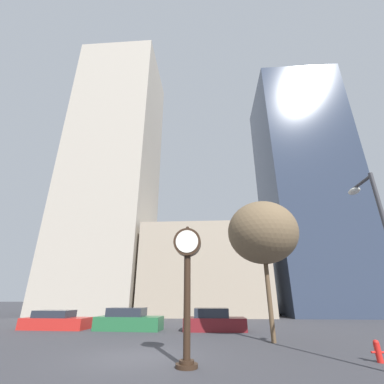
% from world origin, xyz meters
% --- Properties ---
extents(ground_plane, '(200.00, 200.00, 0.00)m').
position_xyz_m(ground_plane, '(0.00, 0.00, 0.00)').
color(ground_plane, '#38383D').
extents(building_tall_tower, '(11.77, 12.00, 41.24)m').
position_xyz_m(building_tall_tower, '(-11.78, 24.00, 20.62)').
color(building_tall_tower, '#ADA393').
rests_on(building_tall_tower, ground_plane).
extents(building_storefront_row, '(14.95, 12.00, 10.32)m').
position_xyz_m(building_storefront_row, '(2.11, 24.00, 5.16)').
color(building_storefront_row, gray).
rests_on(building_storefront_row, ground_plane).
extents(building_glass_modern, '(11.10, 12.00, 33.75)m').
position_xyz_m(building_glass_modern, '(16.68, 24.00, 16.87)').
color(building_glass_modern, '#2D384C').
rests_on(building_glass_modern, ground_plane).
extents(street_clock, '(1.02, 0.73, 4.64)m').
position_xyz_m(street_clock, '(1.98, -1.41, 3.05)').
color(street_clock, black).
rests_on(street_clock, ground_plane).
extents(car_red, '(4.60, 1.92, 1.21)m').
position_xyz_m(car_red, '(-8.13, 8.27, 0.51)').
color(car_red, red).
rests_on(car_red, ground_plane).
extents(car_green, '(4.53, 1.96, 1.40)m').
position_xyz_m(car_green, '(-2.84, 8.04, 0.59)').
color(car_green, '#236038').
rests_on(car_green, ground_plane).
extents(car_maroon, '(4.13, 1.89, 1.39)m').
position_xyz_m(car_maroon, '(2.95, 8.12, 0.58)').
color(car_maroon, maroon).
rests_on(car_maroon, ground_plane).
extents(fire_hydrant_far, '(0.47, 0.20, 0.70)m').
position_xyz_m(fire_hydrant_far, '(8.60, -0.25, 0.36)').
color(fire_hydrant_far, red).
rests_on(fire_hydrant_far, ground_plane).
extents(street_lamp_right, '(0.36, 1.57, 6.19)m').
position_xyz_m(street_lamp_right, '(8.59, -2.08, 4.13)').
color(street_lamp_right, '#38383D').
rests_on(street_lamp_right, ground_plane).
extents(bare_tree, '(3.92, 3.92, 7.29)m').
position_xyz_m(bare_tree, '(5.85, 3.63, 5.51)').
color(bare_tree, brown).
rests_on(bare_tree, ground_plane).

